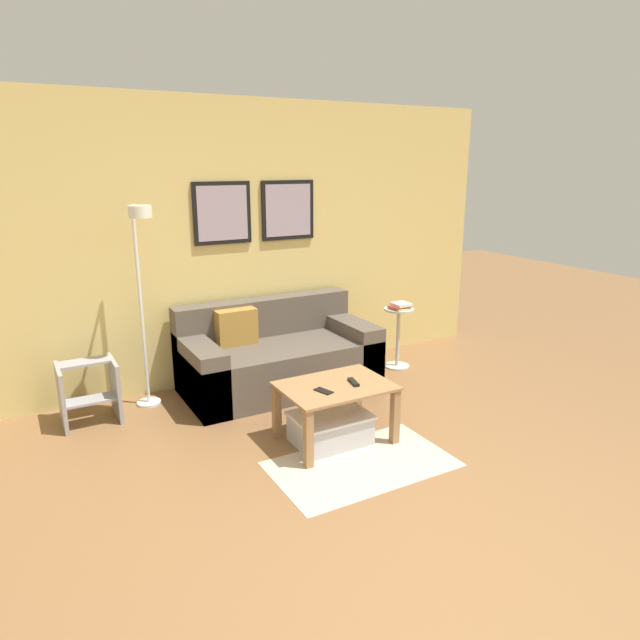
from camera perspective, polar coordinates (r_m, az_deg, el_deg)
ground_plane at (r=3.26m, az=12.98°, el=-22.69°), size 16.00×16.00×0.00m
wall_back at (r=5.29m, az=-8.98°, el=7.54°), size 5.60×0.09×2.55m
area_rug at (r=4.04m, az=4.20°, el=-14.16°), size 1.24×0.73×0.01m
couch at (r=5.20m, az=-4.28°, el=-3.78°), size 1.72×0.85×0.78m
coffee_table at (r=4.19m, az=1.54°, el=-7.64°), size 0.79×0.58×0.44m
storage_bin at (r=4.26m, az=1.05°, el=-10.75°), size 0.55×0.42×0.23m
floor_lamp at (r=4.68m, az=-17.40°, el=4.47°), size 0.20×0.45×1.69m
side_table at (r=5.73m, az=7.81°, el=-1.24°), size 0.30×0.30×0.61m
book_stack at (r=5.64m, az=8.06°, el=1.41°), size 0.23×0.18×0.06m
remote_control at (r=4.19m, az=3.36°, el=-6.22°), size 0.07×0.15×0.02m
cell_phone at (r=4.04m, az=0.36°, el=-7.11°), size 0.11×0.15×0.01m
step_stool at (r=4.88m, az=-22.13°, el=-6.54°), size 0.43×0.39×0.48m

